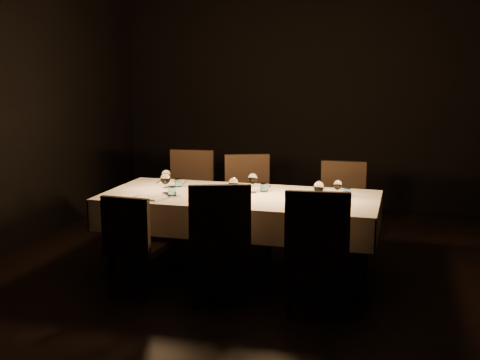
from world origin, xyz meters
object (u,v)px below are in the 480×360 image
(chair_near_center, at_px, (219,238))
(chair_far_right, at_px, (342,205))
(chair_near_left, at_px, (132,241))
(chair_near_right, at_px, (317,247))
(dining_table, at_px, (240,203))
(chair_far_center, at_px, (248,198))
(chair_far_left, at_px, (190,193))

(chair_near_center, distance_m, chair_far_right, 1.79)
(chair_near_left, relative_size, chair_near_right, 0.87)
(chair_near_center, xyz_separation_m, chair_far_right, (0.82, 1.59, -0.03))
(dining_table, xyz_separation_m, chair_far_center, (-0.14, 0.81, -0.14))
(chair_near_center, bearing_deg, dining_table, -108.56)
(chair_far_center, bearing_deg, chair_far_left, 155.86)
(chair_far_left, height_order, chair_far_right, chair_far_left)
(chair_near_left, distance_m, chair_far_right, 2.27)
(dining_table, bearing_deg, chair_far_left, 133.31)
(chair_far_right, bearing_deg, chair_far_center, -179.50)
(chair_near_center, xyz_separation_m, chair_far_center, (-0.17, 1.55, -0.01))
(chair_far_left, relative_size, chair_far_right, 1.05)
(chair_near_center, height_order, chair_far_left, chair_near_center)
(chair_far_left, xyz_separation_m, chair_far_right, (1.67, -0.01, -0.02))
(dining_table, relative_size, chair_far_center, 2.52)
(chair_near_center, height_order, chair_far_right, chair_near_center)
(dining_table, height_order, chair_far_center, chair_far_center)
(chair_near_center, bearing_deg, chair_far_right, -138.07)
(chair_near_center, distance_m, chair_far_left, 1.81)
(dining_table, bearing_deg, chair_near_left, -132.14)
(chair_near_left, height_order, chair_far_left, chair_far_left)
(dining_table, relative_size, chair_far_left, 2.48)
(chair_near_center, relative_size, chair_far_left, 1.01)
(dining_table, bearing_deg, chair_far_center, 99.62)
(chair_far_center, relative_size, chair_far_right, 1.04)
(dining_table, height_order, chair_far_right, chair_far_right)
(dining_table, distance_m, chair_near_right, 1.12)
(chair_near_center, relative_size, chair_near_right, 1.01)
(chair_near_right, bearing_deg, chair_far_left, -51.83)
(chair_far_left, xyz_separation_m, chair_far_center, (0.68, -0.05, -0.01))
(dining_table, height_order, chair_near_left, chair_near_left)
(chair_near_left, distance_m, chair_near_center, 0.75)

